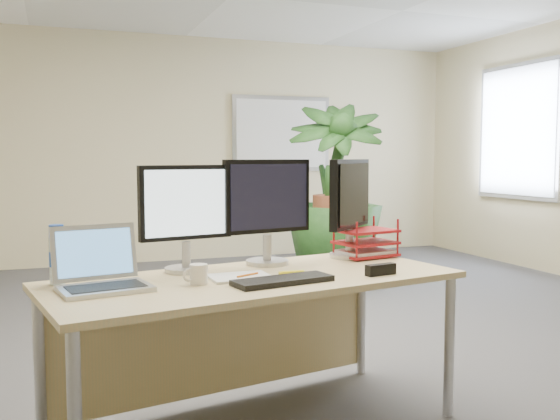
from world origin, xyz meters
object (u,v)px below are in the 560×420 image
object	(u,v)px
floor_plant	(334,211)
monitor_right	(267,205)
monitor_left	(186,211)
desk	(245,305)
laptop	(101,273)

from	to	relation	value
floor_plant	monitor_right	world-z (taller)	floor_plant
floor_plant	monitor_left	distance (m)	3.11
monitor_left	desk	bearing A→B (deg)	-28.61
monitor_right	laptop	distance (m)	0.93
desk	monitor_right	world-z (taller)	monitor_right
desk	floor_plant	distance (m)	3.07
desk	laptop	distance (m)	0.70
desk	laptop	xyz separation A→B (m)	(-0.66, -0.11, 0.21)
desk	monitor_right	size ratio (longest dim) A/B	3.73
floor_plant	monitor_left	size ratio (longest dim) A/B	2.96
monitor_right	laptop	size ratio (longest dim) A/B	1.30
desk	monitor_right	bearing A→B (deg)	46.98
desk	monitor_left	distance (m)	0.52
monitor_right	laptop	bearing A→B (deg)	-159.93
floor_plant	laptop	xyz separation A→B (m)	(-2.32, -2.69, 0.03)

